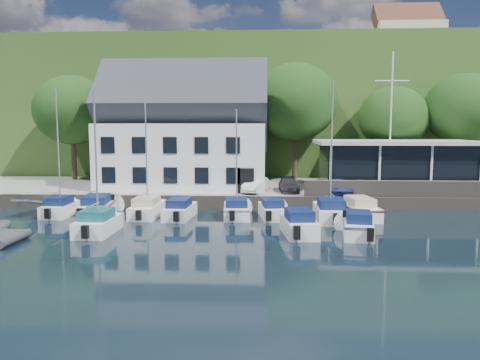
% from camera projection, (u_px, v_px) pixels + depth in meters
% --- Properties ---
extents(ground, '(180.00, 180.00, 0.00)m').
position_uv_depth(ground, '(265.00, 246.00, 24.67)').
color(ground, black).
rests_on(ground, ground).
extents(quay, '(60.00, 13.00, 1.00)m').
position_uv_depth(quay, '(265.00, 191.00, 41.98)').
color(quay, gray).
rests_on(quay, ground).
extents(quay_face, '(60.00, 0.30, 1.00)m').
position_uv_depth(quay_face, '(265.00, 203.00, 35.53)').
color(quay_face, '#5D554B').
rests_on(quay_face, ground).
extents(hillside, '(160.00, 75.00, 16.00)m').
position_uv_depth(hillside, '(265.00, 117.00, 85.28)').
color(hillside, '#2E4C1C').
rests_on(hillside, ground).
extents(field_patch, '(50.00, 30.00, 0.30)m').
position_uv_depth(field_patch, '(306.00, 76.00, 91.88)').
color(field_patch, '#566231').
rests_on(field_patch, hillside).
extents(farmhouse, '(10.40, 7.00, 8.20)m').
position_uv_depth(farmhouse, '(407.00, 37.00, 72.84)').
color(farmhouse, beige).
rests_on(farmhouse, hillside).
extents(harbor_building, '(14.40, 8.20, 8.70)m').
position_uv_depth(harbor_building, '(185.00, 137.00, 40.80)').
color(harbor_building, white).
rests_on(harbor_building, quay).
extents(club_pavilion, '(13.20, 7.20, 4.10)m').
position_uv_depth(club_pavilion, '(395.00, 165.00, 39.62)').
color(club_pavilion, black).
rests_on(club_pavilion, quay).
extents(seawall, '(18.00, 0.50, 1.20)m').
position_uv_depth(seawall, '(424.00, 189.00, 35.17)').
color(seawall, '#5D554B').
rests_on(seawall, quay).
extents(gangway, '(1.20, 6.00, 1.40)m').
position_uv_depth(gangway, '(41.00, 212.00, 34.46)').
color(gangway, silver).
rests_on(gangway, ground).
extents(car_silver, '(1.31, 3.20, 1.09)m').
position_uv_depth(car_silver, '(251.00, 185.00, 37.62)').
color(car_silver, silver).
rests_on(car_silver, quay).
extents(car_white, '(2.28, 3.91, 1.22)m').
position_uv_depth(car_white, '(256.00, 185.00, 37.54)').
color(car_white, white).
rests_on(car_white, quay).
extents(car_dgrey, '(1.68, 3.88, 1.11)m').
position_uv_depth(car_dgrey, '(289.00, 185.00, 37.94)').
color(car_dgrey, '#2C2D31').
rests_on(car_dgrey, quay).
extents(car_blue, '(1.82, 3.77, 1.24)m').
position_uv_depth(car_blue, '(337.00, 186.00, 36.88)').
color(car_blue, navy).
rests_on(car_blue, quay).
extents(flagpole, '(2.63, 0.20, 10.97)m').
position_uv_depth(flagpole, '(391.00, 124.00, 36.40)').
color(flagpole, white).
rests_on(flagpole, quay).
extents(tree_0, '(7.51, 7.51, 10.27)m').
position_uv_depth(tree_0, '(73.00, 128.00, 46.18)').
color(tree_0, black).
rests_on(tree_0, quay).
extents(tree_1, '(7.96, 7.96, 10.88)m').
position_uv_depth(tree_1, '(152.00, 125.00, 46.15)').
color(tree_1, black).
rests_on(tree_1, quay).
extents(tree_2, '(8.56, 8.56, 11.70)m').
position_uv_depth(tree_2, '(225.00, 121.00, 46.24)').
color(tree_2, black).
rests_on(tree_2, quay).
extents(tree_3, '(8.38, 8.38, 11.46)m').
position_uv_depth(tree_3, '(295.00, 122.00, 46.01)').
color(tree_3, black).
rests_on(tree_3, quay).
extents(tree_4, '(6.72, 6.72, 9.18)m').
position_uv_depth(tree_4, '(393.00, 134.00, 45.70)').
color(tree_4, black).
rests_on(tree_4, quay).
extents(tree_5, '(7.55, 7.55, 10.32)m').
position_uv_depth(tree_5, '(463.00, 128.00, 44.82)').
color(tree_5, black).
rests_on(tree_5, quay).
extents(boat_r1_0, '(1.78, 5.26, 8.61)m').
position_uv_depth(boat_r1_0, '(58.00, 155.00, 32.49)').
color(boat_r1_0, white).
rests_on(boat_r1_0, ground).
extents(boat_r1_1, '(2.93, 6.59, 8.96)m').
position_uv_depth(boat_r1_1, '(96.00, 152.00, 32.68)').
color(boat_r1_1, white).
rests_on(boat_r1_1, ground).
extents(boat_r1_2, '(1.94, 6.40, 8.46)m').
position_uv_depth(boat_r1_2, '(146.00, 156.00, 32.39)').
color(boat_r1_2, white).
rests_on(boat_r1_2, ground).
extents(boat_r1_3, '(2.14, 5.76, 1.38)m').
position_uv_depth(boat_r1_3, '(180.00, 208.00, 32.13)').
color(boat_r1_3, white).
rests_on(boat_r1_3, ground).
extents(boat_r1_4, '(2.31, 5.71, 8.19)m').
position_uv_depth(boat_r1_4, '(236.00, 158.00, 32.07)').
color(boat_r1_4, white).
rests_on(boat_r1_4, ground).
extents(boat_r1_5, '(2.44, 5.56, 1.35)m').
position_uv_depth(boat_r1_5, '(273.00, 208.00, 32.24)').
color(boat_r1_5, white).
rests_on(boat_r1_5, ground).
extents(boat_r1_6, '(2.15, 6.35, 9.19)m').
position_uv_depth(boat_r1_6, '(332.00, 152.00, 30.88)').
color(boat_r1_6, white).
rests_on(boat_r1_6, ground).
extents(boat_r1_7, '(2.92, 6.63, 1.47)m').
position_uv_depth(boat_r1_7, '(359.00, 207.00, 32.15)').
color(boat_r1_7, white).
rests_on(boat_r1_7, ground).
extents(boat_r2_1, '(2.09, 5.46, 8.99)m').
position_uv_depth(boat_r2_1, '(96.00, 157.00, 27.02)').
color(boat_r2_1, white).
rests_on(boat_r2_1, ground).
extents(boat_r2_3, '(2.50, 5.40, 1.53)m').
position_uv_depth(boat_r2_3, '(299.00, 222.00, 27.06)').
color(boat_r2_3, white).
rests_on(boat_r2_3, ground).
extents(boat_r2_4, '(2.46, 5.47, 1.45)m').
position_uv_depth(boat_r2_4, '(358.00, 224.00, 26.79)').
color(boat_r2_4, white).
rests_on(boat_r2_4, ground).
extents(dinghy_1, '(1.86, 3.07, 0.71)m').
position_uv_depth(dinghy_1, '(3.00, 237.00, 25.06)').
color(dinghy_1, '#39393E').
rests_on(dinghy_1, ground).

